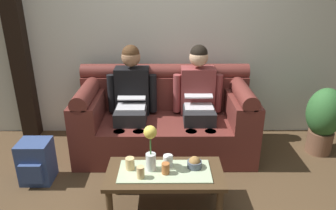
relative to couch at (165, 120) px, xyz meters
The scene contains 14 objects.
back_wall_patterned 1.20m from the couch, 90.00° to the left, with size 6.00×0.12×2.90m, color silver.
timber_pillar 2.08m from the couch, 166.56° to the left, with size 0.20×0.20×2.90m, color black.
couch is the anchor object (origin of this frame).
person_left 0.47m from the couch, behind, with size 0.56×0.67×1.22m.
person_right 0.47m from the couch, ahead, with size 0.56×0.67×1.22m.
coffee_table 1.04m from the couch, 90.00° to the right, with size 0.99×0.49×0.38m.
flower_vase 1.05m from the couch, 96.44° to the right, with size 0.11×0.11×0.41m.
snack_bowl 1.02m from the couch, 75.51° to the right, with size 0.13×0.13×0.10m.
cup_near_left 1.08m from the couch, 89.56° to the right, with size 0.07×0.07×0.10m, color #B26633.
cup_near_right 1.16m from the couch, 99.68° to the right, with size 0.06×0.06×0.10m, color #DBB77A.
cup_far_center 0.97m from the couch, 88.32° to the right, with size 0.08×0.08×0.10m, color white.
cup_far_left 1.06m from the couch, 106.17° to the right, with size 0.08×0.08×0.10m, color #DBB77A.
backpack_left 1.42m from the couch, 153.35° to the right, with size 0.30×0.31×0.43m.
potted_plant 1.79m from the couch, ahead, with size 0.40×0.40×0.78m.
Camera 1 is at (0.02, -2.14, 1.89)m, focal length 33.72 mm.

